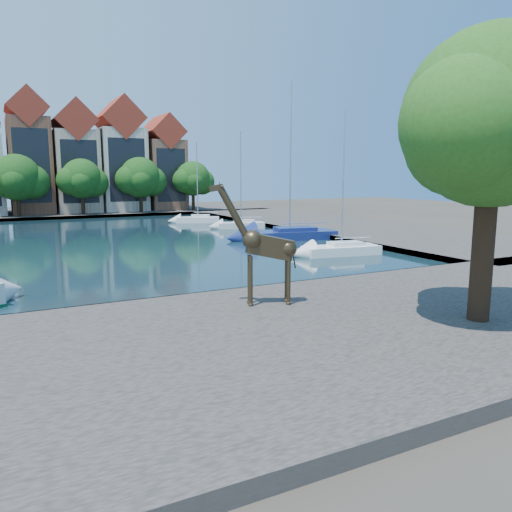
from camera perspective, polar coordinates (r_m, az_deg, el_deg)
The scene contains 19 objects.
ground at distance 23.67m, azimuth -5.82°, elevation -5.22°, with size 160.00×160.00×0.00m, color #38332B.
water_basin at distance 46.48m, azimuth -16.74°, elevation 1.67°, with size 38.00×50.00×0.08m, color black.
near_quay at distance 17.54m, azimuth 2.71°, elevation -9.57°, with size 50.00×14.00×0.50m, color #4D4642.
far_quay at distance 78.01m, azimuth -21.14°, elevation 4.55°, with size 60.00×16.00×0.50m, color #4D4642.
right_quay at distance 56.56m, azimuth 9.00°, elevation 3.47°, with size 14.00×52.00×0.50m, color #4D4642.
plane_tree at distance 20.23m, azimuth 25.61°, elevation 13.38°, with size 8.32×6.40×10.62m.
townhouse_center at distance 77.50m, azimuth -24.48°, elevation 10.33°, with size 5.44×9.18×16.93m.
townhouse_east_inner at distance 78.05m, azimuth -19.99°, elevation 10.12°, with size 5.94×9.18×15.79m.
townhouse_east_mid at distance 79.18m, azimuth -15.26°, elevation 10.60°, with size 6.43×9.18×16.65m.
townhouse_east_end at distance 80.79m, azimuth -10.65°, elevation 10.03°, with size 5.44×9.18×14.43m.
far_tree_mid_west at distance 71.89m, azimuth -25.59°, elevation 7.94°, with size 7.80×6.00×8.00m.
far_tree_mid_east at distance 72.60m, azimuth -19.22°, elevation 8.21°, with size 7.02×5.40×7.52m.
far_tree_east at distance 74.17m, azimuth -13.03°, elevation 8.58°, with size 7.54×5.80×7.84m.
far_tree_far_east at distance 76.55m, azimuth -7.16°, elevation 8.64°, with size 6.76×5.20×7.36m.
giraffe_statue at distance 20.67m, azimuth 0.88°, elevation 1.14°, with size 3.46×1.47×5.05m.
sailboat_right_a at distance 37.05m, azimuth 9.73°, elevation 0.94°, with size 5.89×2.83×10.39m.
sailboat_right_b at distance 45.35m, azimuth 3.88°, elevation 2.68°, with size 8.63×4.37×13.82m.
sailboat_right_c at distance 54.33m, azimuth -1.72°, elevation 3.74°, with size 5.26×3.17×10.31m.
sailboat_right_d at distance 61.16m, azimuth -6.65°, elevation 4.32°, with size 5.38×3.54×9.64m.
Camera 1 is at (-8.32, -21.35, 5.94)m, focal length 35.00 mm.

